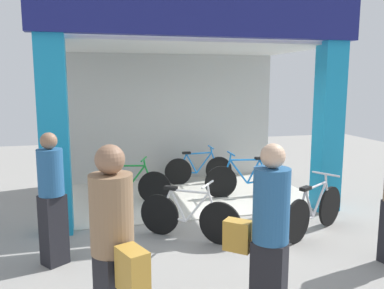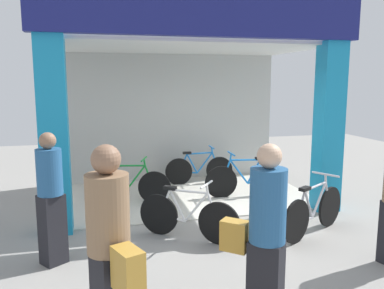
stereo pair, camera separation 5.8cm
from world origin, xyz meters
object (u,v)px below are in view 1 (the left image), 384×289
(bicycle_inside_0, at_px, (129,185))
(bicycle_inside_1, at_px, (245,179))
(pedestrian_1, at_px, (114,249))
(bicycle_inside_2, at_px, (198,169))
(pedestrian_2, at_px, (52,198))
(bicycle_parked_0, at_px, (314,211))
(pedestrian_3, at_px, (268,237))
(bicycle_parked_1, at_px, (188,216))

(bicycle_inside_0, bearing_deg, bicycle_inside_1, -3.41)
(pedestrian_1, bearing_deg, bicycle_inside_2, 67.80)
(pedestrian_1, distance_m, pedestrian_2, 1.99)
(bicycle_parked_0, bearing_deg, bicycle_inside_0, 138.88)
(pedestrian_1, relative_size, pedestrian_2, 1.07)
(bicycle_parked_0, bearing_deg, bicycle_inside_2, 105.55)
(bicycle_inside_1, height_order, pedestrian_3, pedestrian_3)
(pedestrian_3, bearing_deg, bicycle_parked_1, 94.45)
(pedestrian_2, xyz_separation_m, pedestrian_3, (1.99, -1.90, 0.05))
(bicycle_inside_0, xyz_separation_m, bicycle_inside_2, (1.63, 1.04, -0.01))
(pedestrian_3, bearing_deg, bicycle_inside_0, 101.35)
(bicycle_parked_0, xyz_separation_m, bicycle_parked_1, (-1.87, 0.27, -0.01))
(bicycle_parked_0, relative_size, pedestrian_1, 0.79)
(bicycle_inside_0, relative_size, bicycle_inside_2, 0.98)
(bicycle_inside_1, relative_size, pedestrian_2, 0.98)
(bicycle_parked_1, height_order, pedestrian_3, pedestrian_3)
(bicycle_parked_1, height_order, pedestrian_2, pedestrian_2)
(bicycle_inside_2, distance_m, pedestrian_1, 5.67)
(bicycle_inside_2, relative_size, pedestrian_3, 0.87)
(bicycle_parked_0, bearing_deg, pedestrian_2, -178.69)
(pedestrian_3, bearing_deg, bicycle_parked_0, 49.52)
(bicycle_inside_0, xyz_separation_m, bicycle_parked_1, (0.67, -1.95, -0.00))
(bicycle_parked_0, xyz_separation_m, pedestrian_2, (-3.68, -0.08, 0.49))
(bicycle_inside_1, relative_size, bicycle_parked_0, 1.15)
(bicycle_inside_1, xyz_separation_m, bicycle_parked_0, (0.27, -2.08, -0.00))
(bicycle_inside_0, xyz_separation_m, pedestrian_2, (-1.14, -2.30, 0.50))
(bicycle_parked_1, bearing_deg, pedestrian_3, -85.55)
(bicycle_inside_0, distance_m, bicycle_parked_0, 3.37)
(bicycle_inside_0, xyz_separation_m, pedestrian_1, (-0.50, -4.18, 0.58))
(bicycle_parked_1, relative_size, pedestrian_1, 0.71)
(bicycle_inside_2, relative_size, bicycle_parked_1, 1.20)
(pedestrian_1, bearing_deg, bicycle_inside_1, 55.58)
(bicycle_inside_2, height_order, bicycle_parked_1, bicycle_parked_1)
(bicycle_parked_1, distance_m, pedestrian_1, 2.58)
(bicycle_parked_1, relative_size, pedestrian_3, 0.73)
(bicycle_inside_0, relative_size, bicycle_inside_1, 0.92)
(bicycle_parked_0, relative_size, pedestrian_2, 0.85)
(pedestrian_1, bearing_deg, pedestrian_3, -0.88)
(bicycle_inside_1, bearing_deg, bicycle_parked_1, -131.48)
(bicycle_inside_0, relative_size, pedestrian_2, 0.90)
(bicycle_inside_1, height_order, bicycle_parked_1, bicycle_inside_1)
(bicycle_inside_2, bearing_deg, bicycle_inside_0, -147.44)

